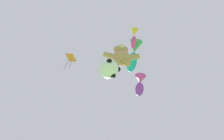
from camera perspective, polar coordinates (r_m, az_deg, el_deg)
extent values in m
ellipsoid|color=tan|center=(12.51, 2.53, 3.18)|extent=(0.98, 0.84, 1.19)
sphere|color=tan|center=(13.31, 2.39, 4.87)|extent=(0.82, 0.82, 0.82)
sphere|color=beige|center=(13.12, 2.52, 6.14)|extent=(0.35, 0.35, 0.35)
sphere|color=tan|center=(13.59, 1.09, 5.50)|extent=(0.34, 0.34, 0.34)
cylinder|color=tan|center=(12.67, -0.72, 3.78)|extent=(0.71, 0.32, 0.56)
sphere|color=tan|center=(11.99, 1.36, 2.05)|extent=(0.44, 0.44, 0.44)
sphere|color=tan|center=(13.63, 3.58, 5.36)|extent=(0.34, 0.34, 0.34)
cylinder|color=tan|center=(12.77, 5.69, 3.41)|extent=(0.71, 0.32, 0.56)
sphere|color=tan|center=(12.03, 3.91, 1.91)|extent=(0.44, 0.44, 0.44)
sphere|color=white|center=(11.36, -0.83, 0.34)|extent=(1.03, 1.03, 1.03)
sphere|color=black|center=(11.38, 1.55, 0.21)|extent=(0.29, 0.29, 0.29)
sphere|color=black|center=(11.81, -1.40, -0.19)|extent=(0.29, 0.29, 0.29)
sphere|color=black|center=(11.07, -0.71, 2.27)|extent=(0.29, 0.29, 0.29)
sphere|color=black|center=(11.12, 0.26, -1.42)|extent=(0.29, 0.29, 0.29)
ellipsoid|color=#E53F9E|center=(14.37, 5.69, 7.16)|extent=(0.40, 0.91, 0.31)
cone|color=yellow|center=(14.13, 5.89, 9.78)|extent=(0.47, 0.51, 0.45)
sphere|color=black|center=(14.56, 5.58, 6.23)|extent=(0.08, 0.08, 0.08)
ellipsoid|color=#19ADB2|center=(15.64, 5.22, 2.01)|extent=(0.83, 1.63, 0.60)
cone|color=green|center=(15.14, 6.08, 6.08)|extent=(0.94, 0.94, 0.88)
sphere|color=black|center=(16.01, 4.84, 0.69)|extent=(0.15, 0.15, 0.15)
ellipsoid|color=purple|center=(15.78, 7.19, -5.03)|extent=(0.67, 1.13, 0.52)
cone|color=#E53F9E|center=(15.31, 7.40, -2.40)|extent=(0.80, 0.64, 0.76)
sphere|color=black|center=(16.09, 7.05, -5.78)|extent=(0.13, 0.13, 0.13)
cube|color=orange|center=(16.69, -10.65, 3.23)|extent=(0.85, 0.66, 1.05)
cylinder|color=purple|center=(15.66, -11.84, 1.42)|extent=(0.03, 0.19, 1.72)
cylinder|color=purple|center=(15.75, -10.77, 1.71)|extent=(0.03, 0.05, 1.39)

